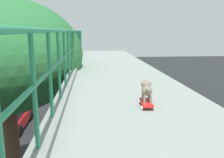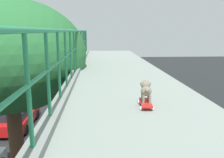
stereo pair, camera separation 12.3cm
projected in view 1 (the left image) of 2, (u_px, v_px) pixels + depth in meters
car_red_taxi_seventh at (13, 118)px, 16.04m from camera, size 1.83×4.60×1.64m
city_bus at (11, 73)px, 26.69m from camera, size 2.62×11.67×3.46m
roadside_tree_mid at (4, 57)px, 7.29m from camera, size 4.95×4.95×7.71m
toy_skateboard at (146, 103)px, 3.65m from camera, size 0.24×0.49×0.08m
small_dog at (147, 89)px, 3.63m from camera, size 0.19×0.36×0.33m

